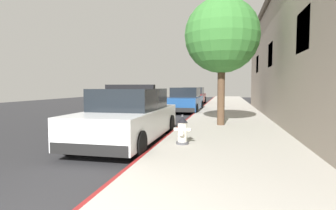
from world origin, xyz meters
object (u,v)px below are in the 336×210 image
(parked_car_silver_ahead, at_px, (186,100))
(parked_car_dark_far, at_px, (194,96))
(police_cruiser, at_px, (129,117))
(street_tree, at_px, (222,36))
(fire_hydrant, at_px, (182,131))

(parked_car_silver_ahead, bearing_deg, parked_car_dark_far, 92.80)
(parked_car_silver_ahead, height_order, parked_car_dark_far, same)
(police_cruiser, distance_m, street_tree, 4.91)
(police_cruiser, xyz_separation_m, street_tree, (2.56, 3.13, 2.79))
(parked_car_dark_far, bearing_deg, fire_hydrant, -84.08)
(parked_car_silver_ahead, distance_m, parked_car_dark_far, 7.45)
(parked_car_silver_ahead, distance_m, fire_hydrant, 10.59)
(police_cruiser, height_order, fire_hydrant, police_cruiser)
(police_cruiser, relative_size, fire_hydrant, 6.37)
(parked_car_silver_ahead, xyz_separation_m, street_tree, (2.38, -6.70, 2.79))
(fire_hydrant, relative_size, street_tree, 0.16)
(parked_car_silver_ahead, height_order, fire_hydrant, parked_car_silver_ahead)
(parked_car_silver_ahead, relative_size, street_tree, 1.00)
(parked_car_silver_ahead, height_order, street_tree, street_tree)
(parked_car_silver_ahead, bearing_deg, street_tree, -70.46)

